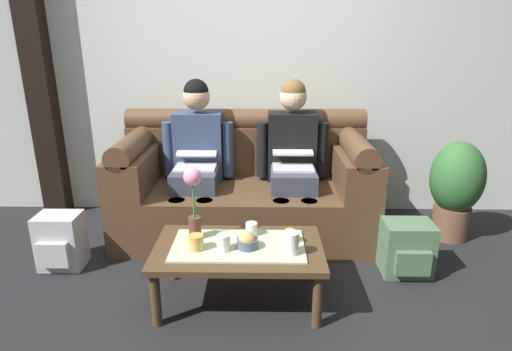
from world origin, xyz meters
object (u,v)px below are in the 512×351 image
(cup_far_left, at_px, (196,242))
(cup_far_right, at_px, (251,229))
(cup_near_left, at_px, (292,243))
(person_right, at_px, (293,154))
(coffee_table, at_px, (238,253))
(person_left, at_px, (197,153))
(snack_bowl, at_px, (247,241))
(flower_vase, at_px, (193,197))
(cup_far_center, at_px, (290,236))
(backpack_left, at_px, (61,242))
(couch, at_px, (245,188))
(cup_near_right, at_px, (223,243))
(backpack_right, at_px, (407,249))
(potted_plant, at_px, (456,186))

(cup_far_left, xyz_separation_m, cup_far_right, (0.31, 0.19, -0.00))
(cup_near_left, distance_m, cup_far_left, 0.54)
(person_right, height_order, cup_far_left, person_right)
(coffee_table, height_order, cup_far_left, cup_far_left)
(person_left, height_order, person_right, same)
(snack_bowl, distance_m, cup_far_left, 0.29)
(flower_vase, xyz_separation_m, cup_far_left, (0.03, -0.14, -0.22))
(cup_far_left, bearing_deg, flower_vase, 101.17)
(person_left, relative_size, person_right, 1.00)
(person_right, height_order, cup_far_center, person_right)
(flower_vase, bearing_deg, backpack_left, 163.25)
(coffee_table, bearing_deg, flower_vase, 162.07)
(cup_far_center, bearing_deg, backpack_left, 167.41)
(couch, distance_m, cup_far_right, 0.85)
(coffee_table, xyz_separation_m, snack_bowl, (0.05, -0.03, 0.09))
(flower_vase, bearing_deg, cup_near_right, -39.45)
(person_right, xyz_separation_m, cup_near_left, (-0.07, -1.07, -0.22))
(backpack_right, distance_m, potted_plant, 0.80)
(cup_far_right, xyz_separation_m, backpack_right, (1.04, 0.21, -0.24))
(person_right, distance_m, backpack_left, 1.79)
(flower_vase, height_order, cup_far_right, flower_vase)
(couch, distance_m, flower_vase, 0.97)
(cup_far_center, relative_size, cup_far_right, 1.02)
(cup_near_right, distance_m, cup_far_left, 0.16)
(cup_near_right, height_order, cup_far_center, cup_near_right)
(person_right, xyz_separation_m, cup_near_right, (-0.45, -1.04, -0.23))
(coffee_table, distance_m, cup_near_left, 0.34)
(cup_near_right, relative_size, cup_far_right, 1.19)
(cup_far_center, distance_m, cup_far_left, 0.55)
(coffee_table, distance_m, backpack_left, 1.31)
(couch, relative_size, flower_vase, 4.42)
(cup_far_center, xyz_separation_m, backpack_right, (0.81, 0.30, -0.24))
(cup_near_right, height_order, backpack_left, cup_near_right)
(cup_near_left, height_order, cup_far_left, cup_near_left)
(flower_vase, bearing_deg, cup_far_right, 7.50)
(person_right, xyz_separation_m, flower_vase, (-0.64, -0.89, -0.02))
(person_left, bearing_deg, flower_vase, -82.97)
(cup_near_right, bearing_deg, flower_vase, 140.55)
(couch, height_order, snack_bowl, couch)
(person_right, height_order, potted_plant, person_right)
(coffee_table, relative_size, backpack_right, 2.72)
(flower_vase, distance_m, cup_near_right, 0.32)
(cup_near_right, distance_m, backpack_right, 1.28)
(cup_near_right, distance_m, cup_far_right, 0.25)
(person_left, bearing_deg, cup_far_right, -62.08)
(snack_bowl, height_order, cup_far_center, snack_bowl)
(cup_near_right, relative_size, backpack_left, 0.24)
(potted_plant, bearing_deg, snack_bowl, -149.84)
(cup_near_left, relative_size, cup_far_right, 1.62)
(coffee_table, relative_size, cup_far_left, 11.18)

